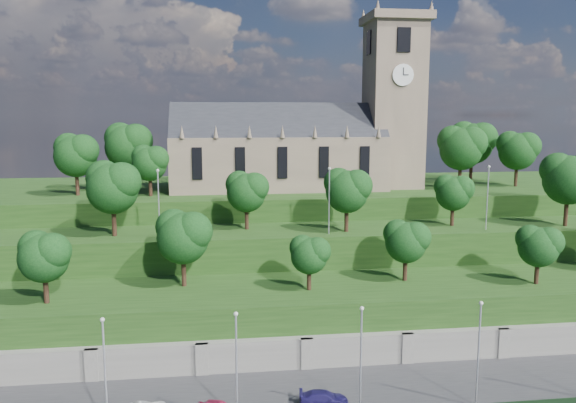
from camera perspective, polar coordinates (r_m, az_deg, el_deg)
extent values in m
cube|color=#2D2D30|center=(53.39, 8.48, -19.46)|extent=(160.00, 12.00, 2.00)
cube|color=slate|center=(57.93, 6.86, -15.42)|extent=(160.00, 2.00, 5.00)
cube|color=slate|center=(56.93, -19.27, -16.32)|extent=(1.20, 0.60, 5.00)
cube|color=slate|center=(55.72, -8.73, -16.48)|extent=(1.20, 0.60, 5.00)
cube|color=slate|center=(56.28, 1.92, -16.11)|extent=(1.20, 0.60, 5.00)
cube|color=slate|center=(58.58, 11.99, -15.27)|extent=(1.20, 0.60, 5.00)
cube|color=slate|center=(62.41, 20.97, -14.13)|extent=(1.20, 0.60, 5.00)
cube|color=#1C3B13|center=(62.75, 5.54, -11.97)|extent=(160.00, 12.00, 8.00)
cube|color=#1C3B13|center=(72.34, 3.64, -7.45)|extent=(160.00, 10.00, 12.00)
cube|color=#1C3B13|center=(92.09, 1.20, -2.94)|extent=(160.00, 32.00, 15.00)
cube|color=#705E4E|center=(86.00, -1.03, 3.98)|extent=(32.00, 12.00, 8.00)
cube|color=black|center=(85.76, -1.04, 6.64)|extent=(32.00, 10.18, 10.18)
cone|color=#705E4E|center=(79.39, -10.74, 6.97)|extent=(0.70, 0.70, 1.80)
cone|color=#705E4E|center=(79.24, -7.35, 7.05)|extent=(0.70, 0.70, 1.80)
cone|color=#705E4E|center=(79.37, -3.95, 7.10)|extent=(0.70, 0.70, 1.80)
cone|color=#705E4E|center=(79.77, -0.57, 7.13)|extent=(0.70, 0.70, 1.80)
cone|color=#705E4E|center=(80.44, 2.75, 7.14)|extent=(0.70, 0.70, 1.80)
cone|color=#705E4E|center=(81.37, 6.02, 7.12)|extent=(0.70, 0.70, 1.80)
cone|color=#705E4E|center=(82.56, 9.20, 7.08)|extent=(0.70, 0.70, 1.80)
cube|color=black|center=(79.46, -9.21, 3.83)|extent=(1.40, 0.25, 4.50)
cube|color=black|center=(79.47, -4.87, 3.92)|extent=(1.40, 0.25, 4.50)
cube|color=black|center=(79.94, -0.56, 3.98)|extent=(1.40, 0.25, 4.50)
cube|color=black|center=(80.85, 3.67, 4.01)|extent=(1.40, 0.25, 4.50)
cube|color=black|center=(82.18, 7.80, 4.03)|extent=(1.40, 0.25, 4.50)
cube|color=#705E4E|center=(89.45, 10.66, 9.47)|extent=(8.00, 8.00, 25.00)
cube|color=#705E4E|center=(90.59, 10.90, 17.78)|extent=(9.20, 9.20, 1.20)
cone|color=#705E4E|center=(85.89, 9.11, 19.14)|extent=(0.80, 0.80, 1.60)
cone|color=#705E4E|center=(93.49, 7.67, 18.31)|extent=(0.80, 0.80, 1.60)
cone|color=#705E4E|center=(88.38, 14.37, 18.69)|extent=(0.80, 0.80, 1.60)
cone|color=#705E4E|center=(95.78, 12.54, 17.95)|extent=(0.80, 0.80, 1.60)
cube|color=black|center=(86.24, 11.70, 15.80)|extent=(2.00, 0.25, 3.50)
cube|color=black|center=(93.96, 10.04, 15.25)|extent=(2.00, 0.25, 3.50)
cube|color=black|center=(88.95, 8.24, 15.67)|extent=(0.25, 2.00, 3.50)
cube|color=black|center=(91.41, 13.36, 15.34)|extent=(0.25, 2.00, 3.50)
cylinder|color=white|center=(85.72, 11.60, 12.49)|extent=(3.20, 0.30, 3.20)
cylinder|color=white|center=(90.96, 13.27, 12.21)|extent=(0.30, 3.20, 3.20)
cube|color=black|center=(85.59, 11.65, 12.83)|extent=(0.12, 0.05, 1.10)
cube|color=black|center=(85.68, 11.90, 12.48)|extent=(0.80, 0.05, 0.12)
cylinder|color=black|center=(60.06, -23.38, -8.04)|extent=(0.50, 0.50, 3.09)
sphere|color=black|center=(59.30, -23.56, -5.28)|extent=(4.81, 4.81, 4.81)
sphere|color=black|center=(58.43, -22.82, -4.71)|extent=(3.60, 3.60, 3.60)
sphere|color=black|center=(59.90, -24.23, -4.24)|extent=(3.36, 3.36, 3.36)
cylinder|color=black|center=(61.55, -10.54, -6.82)|extent=(0.52, 0.52, 3.57)
sphere|color=black|center=(60.72, -10.63, -3.68)|extent=(5.56, 5.56, 5.56)
sphere|color=black|center=(59.95, -9.62, -3.00)|extent=(4.17, 4.17, 4.17)
sphere|color=black|center=(61.24, -11.53, -2.54)|extent=(3.89, 3.89, 3.89)
cylinder|color=black|center=(59.43, 2.15, -7.78)|extent=(0.47, 0.47, 2.50)
sphere|color=black|center=(58.79, 2.17, -5.53)|extent=(3.88, 3.88, 3.88)
sphere|color=black|center=(58.41, 2.99, -5.04)|extent=(2.91, 2.91, 2.91)
sphere|color=black|center=(58.97, 1.44, -4.70)|extent=(2.72, 2.72, 2.72)
cylinder|color=black|center=(63.91, 11.81, -6.58)|extent=(0.49, 0.49, 2.93)
sphere|color=black|center=(63.23, 11.89, -4.11)|extent=(4.55, 4.55, 4.55)
sphere|color=black|center=(62.97, 12.83, -3.55)|extent=(3.42, 3.42, 3.42)
sphere|color=black|center=(63.31, 11.07, -3.22)|extent=(3.19, 3.19, 3.19)
cylinder|color=black|center=(67.09, 23.96, -6.49)|extent=(0.48, 0.48, 2.77)
sphere|color=black|center=(66.47, 24.10, -4.26)|extent=(4.32, 4.32, 4.32)
sphere|color=black|center=(66.43, 24.96, -3.75)|extent=(3.24, 3.24, 3.24)
sphere|color=black|center=(66.36, 23.35, -3.47)|extent=(3.02, 3.02, 3.02)
cylinder|color=black|center=(69.41, -17.26, -1.79)|extent=(0.53, 0.53, 3.86)
sphere|color=black|center=(68.85, -17.40, 1.26)|extent=(6.01, 6.01, 6.01)
sphere|color=black|center=(67.95, -16.53, 1.97)|extent=(4.50, 4.50, 4.50)
sphere|color=black|center=(69.64, -18.19, 2.30)|extent=(4.20, 4.20, 4.20)
cylinder|color=black|center=(70.43, -4.22, -1.56)|extent=(0.50, 0.50, 3.16)
sphere|color=black|center=(69.95, -4.25, 0.90)|extent=(4.91, 4.91, 4.91)
sphere|color=black|center=(69.42, -3.42, 1.46)|extent=(3.68, 3.68, 3.68)
sphere|color=black|center=(70.39, -4.98, 1.75)|extent=(3.44, 3.44, 3.44)
cylinder|color=black|center=(69.15, 5.96, -1.68)|extent=(0.51, 0.51, 3.38)
sphere|color=black|center=(68.64, 6.00, 1.00)|extent=(5.26, 5.26, 5.26)
sphere|color=black|center=(68.27, 6.97, 1.61)|extent=(3.94, 3.94, 3.94)
sphere|color=black|center=(68.94, 5.15, 1.93)|extent=(3.68, 3.68, 3.68)
cylinder|color=black|center=(75.61, 16.35, -1.29)|extent=(0.49, 0.49, 2.86)
sphere|color=black|center=(75.19, 16.44, 0.78)|extent=(4.45, 4.45, 4.45)
sphere|color=black|center=(75.06, 17.22, 1.25)|extent=(3.34, 3.34, 3.34)
sphere|color=black|center=(75.28, 15.75, 1.51)|extent=(3.12, 3.12, 3.12)
cylinder|color=black|center=(80.70, 26.41, -0.81)|extent=(0.54, 0.54, 4.06)
sphere|color=black|center=(80.20, 26.60, 1.96)|extent=(6.32, 6.32, 6.32)
sphere|color=black|center=(80.13, 25.69, 2.93)|extent=(4.43, 4.43, 4.43)
cylinder|color=black|center=(84.06, -20.64, 1.85)|extent=(0.53, 0.53, 3.76)
sphere|color=black|center=(83.73, -20.77, 4.32)|extent=(5.85, 5.85, 5.85)
sphere|color=black|center=(82.84, -20.11, 4.93)|extent=(4.39, 4.39, 4.39)
sphere|color=black|center=(84.62, -21.38, 5.12)|extent=(4.09, 4.09, 4.09)
cylinder|color=black|center=(88.69, -15.86, 2.61)|extent=(0.55, 0.55, 4.35)
sphere|color=black|center=(88.36, -15.98, 5.32)|extent=(6.77, 6.77, 6.77)
sphere|color=black|center=(87.45, -15.19, 5.99)|extent=(5.08, 5.08, 5.08)
sphere|color=black|center=(89.32, -16.69, 6.19)|extent=(4.74, 4.74, 4.74)
cylinder|color=black|center=(80.34, -13.81, 1.62)|extent=(0.50, 0.50, 3.08)
sphere|color=black|center=(80.03, -13.89, 3.74)|extent=(4.79, 4.79, 4.79)
sphere|color=black|center=(79.40, -13.26, 4.24)|extent=(3.59, 3.59, 3.59)
sphere|color=black|center=(80.65, -14.46, 4.44)|extent=(3.35, 3.35, 3.35)
cylinder|color=black|center=(89.57, 17.06, 2.55)|extent=(0.54, 0.54, 4.15)
sphere|color=black|center=(89.26, 17.17, 5.11)|extent=(6.46, 6.46, 6.46)
sphere|color=black|center=(89.16, 18.13, 5.69)|extent=(4.84, 4.84, 4.84)
sphere|color=black|center=(89.47, 16.34, 5.98)|extent=(4.52, 4.52, 4.52)
cylinder|color=black|center=(99.10, 18.09, 3.13)|extent=(0.56, 0.56, 4.39)
sphere|color=black|center=(98.80, 18.21, 5.58)|extent=(6.83, 6.83, 6.83)
sphere|color=black|center=(98.74, 19.13, 6.13)|extent=(5.12, 5.12, 5.12)
sphere|color=black|center=(99.02, 17.41, 6.42)|extent=(4.78, 4.78, 4.78)
cylinder|color=black|center=(95.98, 22.16, 2.56)|extent=(0.53, 0.53, 3.76)
sphere|color=black|center=(95.70, 22.28, 4.72)|extent=(5.84, 5.84, 5.84)
sphere|color=black|center=(95.72, 23.10, 5.20)|extent=(4.38, 4.38, 4.38)
sphere|color=black|center=(95.78, 21.57, 5.47)|extent=(4.09, 4.09, 4.09)
cylinder|color=#B2B2B7|center=(46.98, -18.07, -16.55)|extent=(0.16, 0.16, 8.83)
sphere|color=silver|center=(45.26, -18.34, -11.34)|extent=(0.36, 0.36, 0.36)
cylinder|color=#B2B2B7|center=(46.16, -5.25, -16.61)|extent=(0.16, 0.16, 8.83)
sphere|color=silver|center=(44.41, -5.33, -11.31)|extent=(0.36, 0.36, 0.36)
cylinder|color=#B2B2B7|center=(47.48, 7.39, -15.89)|extent=(0.16, 0.16, 8.83)
sphere|color=silver|center=(45.78, 7.51, -10.72)|extent=(0.36, 0.36, 0.36)
cylinder|color=#B2B2B7|center=(50.77, 18.76, -14.62)|extent=(0.16, 0.16, 8.83)
sphere|color=silver|center=(49.19, 19.02, -9.75)|extent=(0.36, 0.36, 0.36)
cylinder|color=#B2B2B7|center=(66.36, -12.99, -0.38)|extent=(0.16, 0.16, 7.77)
sphere|color=silver|center=(65.86, -13.11, 3.07)|extent=(0.36, 0.36, 0.36)
cylinder|color=#B2B2B7|center=(67.32, 4.20, -0.05)|extent=(0.16, 0.16, 7.77)
sphere|color=silver|center=(66.82, 4.23, 3.35)|extent=(0.36, 0.36, 0.36)
cylinder|color=#B2B2B7|center=(73.88, 19.59, 0.25)|extent=(0.16, 0.16, 7.77)
sphere|color=silver|center=(73.43, 19.75, 3.35)|extent=(0.36, 0.36, 0.36)
imported|color=#1C164E|center=(50.09, 3.66, -19.32)|extent=(4.34, 2.27, 1.20)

